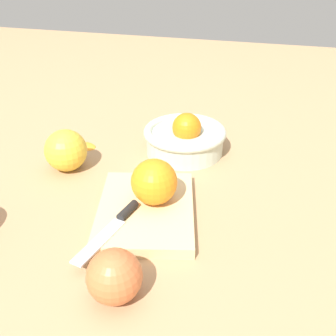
% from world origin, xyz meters
% --- Properties ---
extents(ground_plane, '(2.40, 2.40, 0.00)m').
position_xyz_m(ground_plane, '(0.00, 0.00, 0.00)').
color(ground_plane, tan).
extents(bowl, '(0.18, 0.18, 0.09)m').
position_xyz_m(bowl, '(-0.16, 0.09, 0.03)').
color(bowl, beige).
rests_on(bowl, ground_plane).
extents(cutting_board, '(0.24, 0.20, 0.02)m').
position_xyz_m(cutting_board, '(0.07, 0.08, 0.01)').
color(cutting_board, '#DBB77F').
rests_on(cutting_board, ground_plane).
extents(orange_on_board, '(0.08, 0.08, 0.08)m').
position_xyz_m(orange_on_board, '(0.06, 0.09, 0.06)').
color(orange_on_board, orange).
rests_on(orange_on_board, cutting_board).
extents(knife, '(0.15, 0.05, 0.01)m').
position_xyz_m(knife, '(0.14, 0.05, 0.02)').
color(knife, silver).
rests_on(knife, cutting_board).
extents(apple_front_left, '(0.08, 0.08, 0.08)m').
position_xyz_m(apple_front_left, '(-0.03, -0.12, 0.04)').
color(apple_front_left, gold).
rests_on(apple_front_left, ground_plane).
extents(apple_back_right, '(0.07, 0.07, 0.07)m').
position_xyz_m(apple_back_right, '(0.25, 0.09, 0.04)').
color(apple_back_right, '#CC6638').
rests_on(apple_back_right, ground_plane).
extents(citrus_peel, '(0.05, 0.06, 0.01)m').
position_xyz_m(citrus_peel, '(-0.13, -0.13, 0.00)').
color(citrus_peel, orange).
rests_on(citrus_peel, ground_plane).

